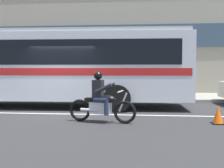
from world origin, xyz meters
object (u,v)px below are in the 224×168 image
object	(u,v)px
transit_bus	(38,63)
motorcycle_with_rider	(101,101)
traffic_cone	(218,115)
fire_hydrant	(45,90)

from	to	relation	value
transit_bus	motorcycle_with_rider	distance (m)	4.66
transit_bus	traffic_cone	world-z (taller)	transit_bus
motorcycle_with_rider	traffic_cone	xyz separation A→B (m)	(3.50, 0.09, -0.40)
transit_bus	fire_hydrant	world-z (taller)	transit_bus
transit_bus	motorcycle_with_rider	xyz separation A→B (m)	(3.19, -3.18, -1.23)
transit_bus	traffic_cone	distance (m)	7.54
transit_bus	traffic_cone	xyz separation A→B (m)	(6.69, -3.09, -1.63)
fire_hydrant	transit_bus	bearing A→B (deg)	-76.73
fire_hydrant	traffic_cone	distance (m)	9.33
motorcycle_with_rider	traffic_cone	world-z (taller)	motorcycle_with_rider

